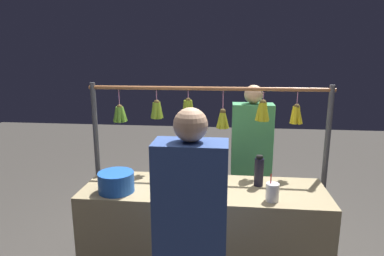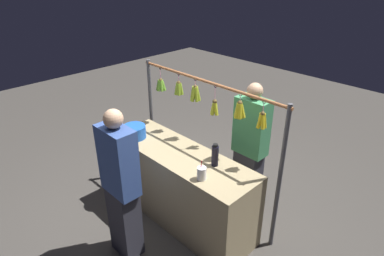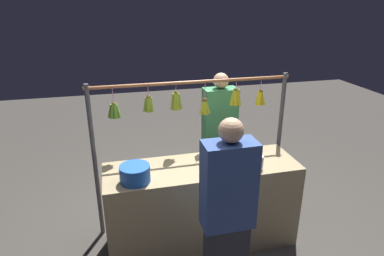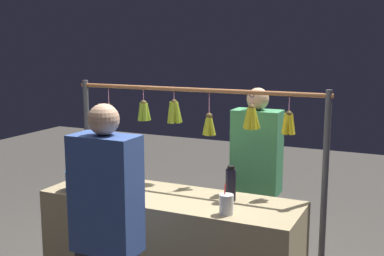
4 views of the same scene
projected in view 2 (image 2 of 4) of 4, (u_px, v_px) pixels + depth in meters
ground_plane at (181, 216)px, 3.95m from camera, size 12.00×12.00×0.00m
market_counter at (181, 186)px, 3.75m from camera, size 1.82×0.58×0.87m
display_rack at (205, 116)px, 3.67m from camera, size 2.02×0.13×1.61m
water_bottle at (215, 155)px, 3.30m from camera, size 0.07×0.07×0.24m
blue_bucket at (135, 132)px, 3.84m from camera, size 0.26×0.26×0.15m
drink_cup at (202, 173)px, 3.11m from camera, size 0.09×0.09×0.19m
vendor_person at (250, 150)px, 3.78m from camera, size 0.38×0.20×1.58m
customer_person at (121, 188)px, 3.14m from camera, size 0.38×0.21×1.60m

